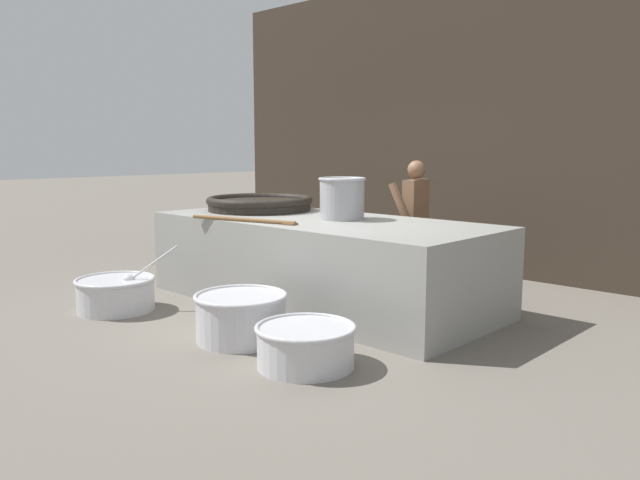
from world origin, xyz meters
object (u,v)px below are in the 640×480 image
(stock_pot, at_px, (342,198))
(prep_bowl_vegetables, at_px, (116,292))
(cook, at_px, (415,220))
(prep_bowl_extra, at_px, (306,344))
(prep_bowl_meat, at_px, (241,315))
(giant_wok_near, at_px, (260,203))

(stock_pot, distance_m, prep_bowl_vegetables, 2.50)
(cook, height_order, prep_bowl_extra, cook)
(cook, xyz_separation_m, prep_bowl_vegetables, (-1.60, -2.92, -0.62))
(stock_pot, relative_size, prep_bowl_meat, 0.62)
(stock_pot, bearing_deg, giant_wok_near, 179.28)
(cook, bearing_deg, giant_wok_near, 25.43)
(giant_wok_near, relative_size, prep_bowl_meat, 1.57)
(stock_pot, xyz_separation_m, prep_bowl_extra, (1.10, -1.65, -0.95))
(giant_wok_near, bearing_deg, stock_pot, -0.72)
(cook, distance_m, prep_bowl_extra, 2.99)
(prep_bowl_vegetables, distance_m, prep_bowl_meat, 1.71)
(giant_wok_near, relative_size, stock_pot, 2.54)
(cook, xyz_separation_m, prep_bowl_extra, (0.95, -2.76, -0.63))
(giant_wok_near, xyz_separation_m, prep_bowl_extra, (2.42, -1.67, -0.81))
(cook, bearing_deg, stock_pot, 71.30)
(stock_pot, xyz_separation_m, prep_bowl_vegetables, (-1.45, -1.81, -0.94))
(prep_bowl_vegetables, xyz_separation_m, prep_bowl_meat, (1.69, 0.24, 0.04))
(giant_wok_near, height_order, cook, cook)
(prep_bowl_extra, bearing_deg, giant_wok_near, 145.47)
(prep_bowl_extra, bearing_deg, prep_bowl_meat, 174.57)
(stock_pot, distance_m, prep_bowl_meat, 1.83)
(giant_wok_near, distance_m, prep_bowl_vegetables, 2.00)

